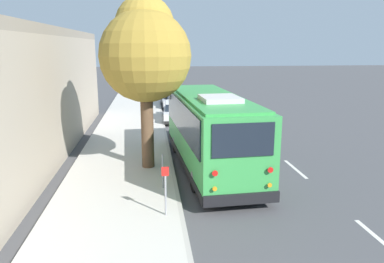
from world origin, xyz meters
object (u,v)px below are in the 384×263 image
(parked_sedan_tan, at_px, (165,83))
(sign_post_far, at_px, (163,171))
(shuttle_bus, at_px, (210,128))
(parked_sedan_black, at_px, (164,79))
(sign_post_near, at_px, (165,190))
(parked_sedan_white, at_px, (176,112))
(street_tree, at_px, (145,50))
(parked_sedan_silver, at_px, (172,100))
(parked_sedan_maroon, at_px, (170,91))

(parked_sedan_tan, distance_m, sign_post_far, 33.20)
(shuttle_bus, height_order, parked_sedan_black, shuttle_bus)
(parked_sedan_tan, height_order, sign_post_near, sign_post_near)
(parked_sedan_white, xyz_separation_m, street_tree, (-10.35, 1.93, 4.31))
(parked_sedan_black, relative_size, street_tree, 0.62)
(parked_sedan_silver, relative_size, parked_sedan_black, 1.06)
(shuttle_bus, xyz_separation_m, sign_post_near, (-4.64, 2.08, -0.83))
(parked_sedan_silver, bearing_deg, sign_post_far, 175.11)
(sign_post_near, bearing_deg, sign_post_far, 0.00)
(parked_sedan_silver, height_order, parked_sedan_black, parked_sedan_silver)
(parked_sedan_tan, relative_size, sign_post_near, 3.10)
(parked_sedan_white, height_order, parked_sedan_maroon, parked_sedan_white)
(sign_post_far, bearing_deg, parked_sedan_tan, -2.73)
(parked_sedan_black, bearing_deg, sign_post_near, 173.23)
(street_tree, distance_m, sign_post_far, 4.93)
(sign_post_far, bearing_deg, parked_sedan_black, -2.34)
(parked_sedan_maroon, bearing_deg, parked_sedan_black, -1.88)
(parked_sedan_silver, height_order, sign_post_far, sign_post_far)
(sign_post_near, height_order, sign_post_far, sign_post_near)
(parked_sedan_white, relative_size, parked_sedan_black, 1.00)
(parked_sedan_silver, distance_m, street_tree, 17.09)
(parked_sedan_silver, bearing_deg, sign_post_near, 175.58)
(parked_sedan_silver, height_order, parked_sedan_maroon, parked_sedan_silver)
(parked_sedan_white, relative_size, sign_post_near, 2.87)
(shuttle_bus, xyz_separation_m, parked_sedan_maroon, (23.17, 0.41, -1.18))
(parked_sedan_black, bearing_deg, parked_sedan_maroon, 175.59)
(sign_post_far, bearing_deg, parked_sedan_silver, -4.60)
(shuttle_bus, distance_m, parked_sedan_black, 37.53)
(parked_sedan_white, height_order, parked_sedan_silver, parked_sedan_silver)
(parked_sedan_silver, bearing_deg, shuttle_bus, -178.39)
(parked_sedan_maroon, relative_size, sign_post_far, 3.62)
(shuttle_bus, distance_m, sign_post_far, 3.37)
(parked_sedan_white, distance_m, sign_post_far, 13.05)
(parked_sedan_tan, distance_m, sign_post_near, 35.37)
(parked_sedan_tan, distance_m, street_tree, 30.92)
(parked_sedan_tan, bearing_deg, parked_sedan_silver, 179.58)
(shuttle_bus, distance_m, parked_sedan_silver, 16.61)
(parked_sedan_black, relative_size, sign_post_far, 3.47)
(parked_sedan_white, bearing_deg, shuttle_bus, -173.71)
(street_tree, bearing_deg, parked_sedan_maroon, -5.43)
(parked_sedan_silver, bearing_deg, parked_sedan_maroon, -1.46)
(shuttle_bus, distance_m, parked_sedan_maroon, 23.20)
(sign_post_near, bearing_deg, parked_sedan_black, -2.22)
(parked_sedan_white, bearing_deg, parked_sedan_maroon, 1.52)
(parked_sedan_tan, bearing_deg, sign_post_near, 177.22)
(parked_sedan_maroon, bearing_deg, parked_sedan_tan, -1.36)
(parked_sedan_tan, bearing_deg, parked_sedan_black, -0.66)
(parked_sedan_white, xyz_separation_m, parked_sedan_maroon, (12.67, -0.25, -0.03))
(shuttle_bus, relative_size, parked_sedan_maroon, 2.05)
(street_tree, height_order, sign_post_near, street_tree)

